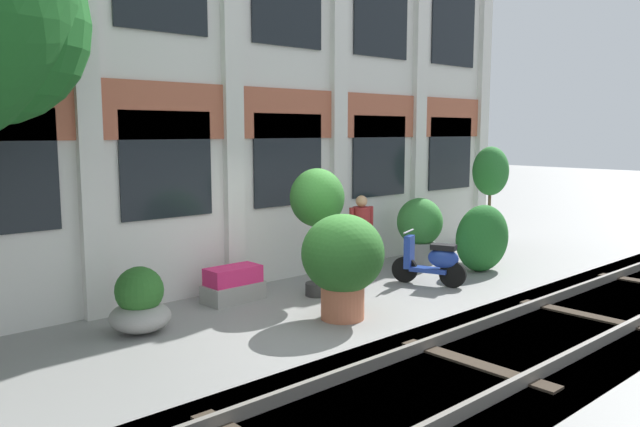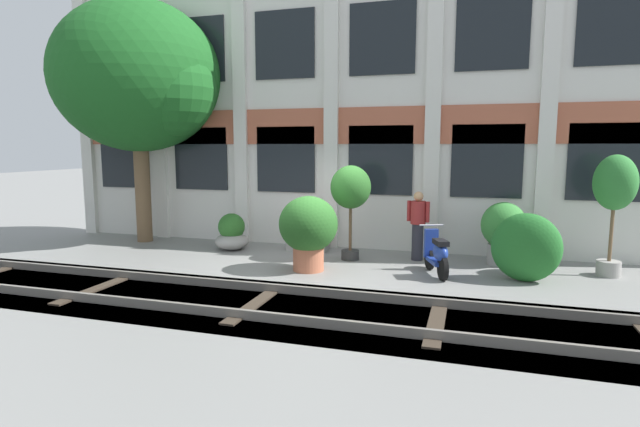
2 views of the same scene
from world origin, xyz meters
name	(u,v)px [view 1 (image 1 of 2)]	position (x,y,z in m)	size (l,w,h in m)	color
ground_plane	(326,319)	(0.00, 0.00, 0.00)	(80.00, 80.00, 0.00)	gray
apartment_facade	(223,81)	(0.00, 2.64, 3.64)	(15.34, 0.64, 7.28)	silver
rail_tracks	(471,377)	(0.00, -2.54, -0.13)	(22.98, 2.80, 0.43)	#5B5449
potted_plant_ribbed_drum	(343,259)	(0.21, -0.13, 0.91)	(1.23, 1.23, 1.58)	#B76647
potted_plant_tall_urn	(490,178)	(6.14, 1.20, 1.74)	(0.80, 0.80, 2.44)	gray
potted_plant_fluted_column	(420,227)	(4.14, 1.58, 0.78)	(0.96, 0.96, 1.39)	gray
potted_plant_wide_bowl	(140,304)	(-2.31, 1.32, 0.40)	(0.85, 0.85, 0.92)	gray
potted_plant_square_trough	(233,285)	(-0.44, 1.78, 0.27)	(1.03, 0.56, 0.57)	gray
potted_plant_low_pan	(317,202)	(0.81, 1.11, 1.61)	(0.92, 0.92, 2.17)	#333333
scooter_near_curb	(432,262)	(2.82, 0.23, 0.44)	(0.70, 1.32, 0.98)	black
resident_by_doorway	(361,234)	(2.30, 1.51, 0.85)	(0.52, 0.34, 1.58)	#282833
topiary_hedge	(482,238)	(4.48, 0.28, 0.67)	(1.30, 0.70, 1.33)	#236B28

